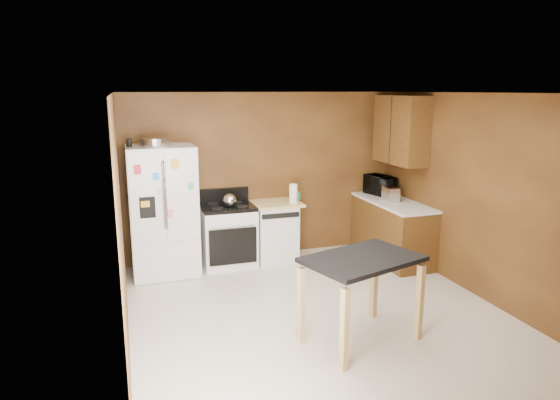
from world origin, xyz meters
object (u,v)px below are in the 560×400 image
pen_cup (129,143)px  refrigerator (163,211)px  kettle (230,200)px  dishwasher (274,230)px  roasting_pan (156,142)px  paper_towel (293,193)px  gas_range (228,234)px  toaster (391,194)px  microwave (380,186)px  green_canister (297,196)px  island (362,271)px

pen_cup → refrigerator: size_ratio=0.06×
kettle → dishwasher: 0.90m
roasting_pan → dishwasher: 2.19m
paper_towel → gas_range: paper_towel is taller
paper_towel → toaster: paper_towel is taller
microwave → dishwasher: size_ratio=0.56×
roasting_pan → microwave: size_ratio=0.83×
green_canister → dishwasher: green_canister is taller
roasting_pan → kettle: size_ratio=2.15×
refrigerator → gas_range: bearing=3.8°
green_canister → island: green_canister is taller
roasting_pan → toaster: (3.36, -0.42, -0.85)m
paper_towel → toaster: 1.46m
island → paper_towel: bearing=86.4°
refrigerator → pen_cup: bearing=-174.8°
roasting_pan → microwave: bearing=0.9°
microwave → refrigerator: refrigerator is taller
green_canister → dishwasher: 0.64m
green_canister → microwave: 1.37m
roasting_pan → paper_towel: size_ratio=1.46×
roasting_pan → refrigerator: roasting_pan is taller
toaster → refrigerator: size_ratio=0.16×
microwave → pen_cup: bearing=76.5°
pen_cup → kettle: pen_cup is taller
kettle → refrigerator: 0.93m
kettle → green_canister: (1.10, 0.23, -0.05)m
kettle → refrigerator: bearing=176.7°
roasting_pan → paper_towel: roasting_pan is taller
green_canister → gas_range: (-1.11, -0.11, -0.49)m
refrigerator → paper_towel: bearing=-1.0°
microwave → toaster: bearing=155.6°
roasting_pan → refrigerator: bearing=-26.3°
kettle → gas_range: gas_range is taller
pen_cup → green_canister: 2.59m
roasting_pan → kettle: (0.97, -0.08, -0.86)m
paper_towel → gas_range: size_ratio=0.26×
pen_cup → gas_range: pen_cup is taller
roasting_pan → toaster: size_ratio=1.45×
toaster → gas_range: bearing=176.6°
roasting_pan → dishwasher: size_ratio=0.47×
gas_range → pen_cup: bearing=-175.8°
pen_cup → island: pen_cup is taller
pen_cup → microwave: size_ratio=0.22×
dishwasher → island: bearing=-88.0°
pen_cup → gas_range: bearing=4.2°
paper_towel → pen_cup: bearing=-179.9°
refrigerator → toaster: bearing=-6.9°
kettle → paper_towel: 0.97m
green_canister → toaster: bearing=-24.0°
green_canister → toaster: size_ratio=0.42×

